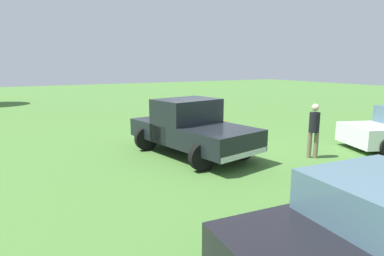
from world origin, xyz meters
TOP-DOWN VIEW (x-y plane):
  - ground_plane at (0.00, 0.00)m, footprint 80.00×80.00m
  - pickup_truck at (0.64, 0.10)m, footprint 2.99×4.86m
  - sedan_near at (1.56, 6.88)m, footprint 4.38×2.14m
  - person_bystander at (-2.56, 2.43)m, footprint 0.45×0.45m
  - traffic_cone at (-2.57, -2.28)m, footprint 0.32×0.32m

SIDE VIEW (x-z plane):
  - ground_plane at x=0.00m, z-range 0.00..0.00m
  - traffic_cone at x=-2.57m, z-range 0.00..0.55m
  - sedan_near at x=1.56m, z-range -0.07..1.39m
  - pickup_truck at x=0.64m, z-range 0.04..1.87m
  - person_bystander at x=-2.56m, z-range 0.12..1.85m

